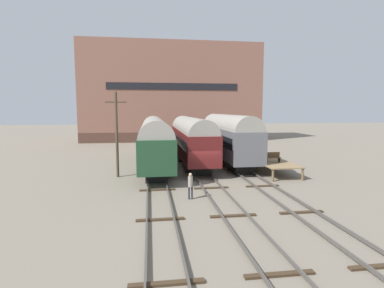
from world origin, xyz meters
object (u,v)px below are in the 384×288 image
(train_car_green, at_px, (155,139))
(bench, at_px, (273,157))
(person_worker, at_px, (190,183))
(utility_pole, at_px, (117,133))
(train_car_maroon, at_px, (191,137))
(train_car_grey, at_px, (228,136))

(train_car_green, height_order, bench, train_car_green)
(person_worker, distance_m, utility_pole, 9.66)
(train_car_maroon, relative_size, bench, 12.39)
(train_car_grey, relative_size, train_car_maroon, 0.87)
(train_car_maroon, xyz_separation_m, utility_pole, (-7.36, -6.11, 0.99))
(train_car_green, xyz_separation_m, train_car_maroon, (4.02, 1.63, -0.01))
(train_car_green, distance_m, train_car_grey, 8.10)
(train_car_green, xyz_separation_m, bench, (10.63, -5.26, -1.29))
(person_worker, bearing_deg, bench, 38.08)
(train_car_green, bearing_deg, bench, -26.34)
(train_car_green, distance_m, train_car_maroon, 4.34)
(utility_pole, bearing_deg, bench, -3.23)
(train_car_green, relative_size, bench, 13.44)
(train_car_grey, xyz_separation_m, train_car_maroon, (-4.02, 0.77, -0.17))
(bench, bearing_deg, train_car_green, 153.66)
(person_worker, bearing_deg, train_car_maroon, 82.00)
(bench, relative_size, person_worker, 0.79)
(person_worker, height_order, utility_pole, utility_pole)
(train_car_maroon, xyz_separation_m, bench, (6.61, -6.90, -1.28))
(train_car_green, relative_size, utility_pole, 2.53)
(person_worker, relative_size, utility_pole, 0.24)
(train_car_green, height_order, train_car_grey, train_car_grey)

